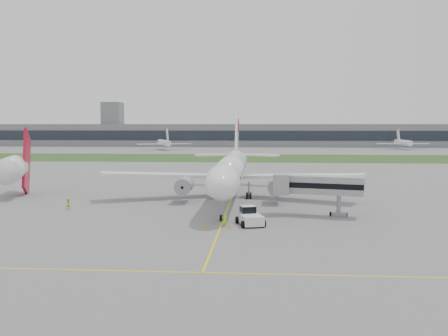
# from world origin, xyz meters

# --- Properties ---
(ground) EXTENTS (600.00, 600.00, 0.00)m
(ground) POSITION_xyz_m (0.00, 0.00, 0.00)
(ground) COLOR gray
(ground) RESTS_ON ground
(apron_markings) EXTENTS (70.00, 70.00, 0.04)m
(apron_markings) POSITION_xyz_m (0.00, -5.00, 0.00)
(apron_markings) COLOR yellow
(apron_markings) RESTS_ON ground
(grass_strip) EXTENTS (600.00, 50.00, 0.02)m
(grass_strip) POSITION_xyz_m (0.00, 120.00, 0.01)
(grass_strip) COLOR #2C481B
(grass_strip) RESTS_ON ground
(terminal_building) EXTENTS (320.00, 22.30, 14.00)m
(terminal_building) POSITION_xyz_m (0.00, 229.87, 7.00)
(terminal_building) COLOR gray
(terminal_building) RESTS_ON ground
(control_tower) EXTENTS (12.00, 12.00, 56.00)m
(control_tower) POSITION_xyz_m (-90.00, 232.00, 0.00)
(control_tower) COLOR gray
(control_tower) RESTS_ON ground
(airliner) EXTENTS (48.13, 53.95, 17.88)m
(airliner) POSITION_xyz_m (0.00, 4.87, 5.66)
(airliner) COLOR white
(airliner) RESTS_ON ground
(pushback_tug) EXTENTS (4.33, 5.39, 2.47)m
(pushback_tug) POSITION_xyz_m (3.88, -17.28, 1.14)
(pushback_tug) COLOR white
(pushback_tug) RESTS_ON ground
(jet_bridge) EXTENTS (13.63, 5.87, 6.22)m
(jet_bridge) POSITION_xyz_m (13.51, -9.73, 4.60)
(jet_bridge) COLOR #A6A5A8
(jet_bridge) RESTS_ON ground
(safety_cone_left) EXTENTS (0.43, 0.43, 0.58)m
(safety_cone_left) POSITION_xyz_m (-2.10, -20.39, 0.29)
(safety_cone_left) COLOR orange
(safety_cone_left) RESTS_ON ground
(safety_cone_right) EXTENTS (0.43, 0.43, 0.58)m
(safety_cone_right) POSITION_xyz_m (1.19, -19.74, 0.29)
(safety_cone_right) COLOR orange
(safety_cone_right) RESTS_ON ground
(ground_crew_near) EXTENTS (0.81, 0.70, 1.88)m
(ground_crew_near) POSITION_xyz_m (0.56, -19.28, 0.94)
(ground_crew_near) COLOR #A5FD2A
(ground_crew_near) RESTS_ON ground
(ground_crew_far) EXTENTS (1.10, 1.11, 1.81)m
(ground_crew_far) POSITION_xyz_m (-25.67, -7.13, 0.90)
(ground_crew_far) COLOR #DEF128
(ground_crew_far) RESTS_ON ground
(neighbor_aircraft) EXTENTS (7.68, 17.20, 13.89)m
(neighbor_aircraft) POSITION_xyz_m (-41.25, 5.65, 5.50)
(neighbor_aircraft) COLOR #AA0922
(neighbor_aircraft) RESTS_ON ground
(distant_aircraft_left) EXTENTS (36.84, 34.89, 11.24)m
(distant_aircraft_left) POSITION_xyz_m (-46.75, 181.79, 0.00)
(distant_aircraft_left) COLOR white
(distant_aircraft_left) RESTS_ON ground
(distant_aircraft_right) EXTENTS (29.02, 25.76, 10.87)m
(distant_aircraft_right) POSITION_xyz_m (84.15, 197.39, 0.00)
(distant_aircraft_right) COLOR white
(distant_aircraft_right) RESTS_ON ground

